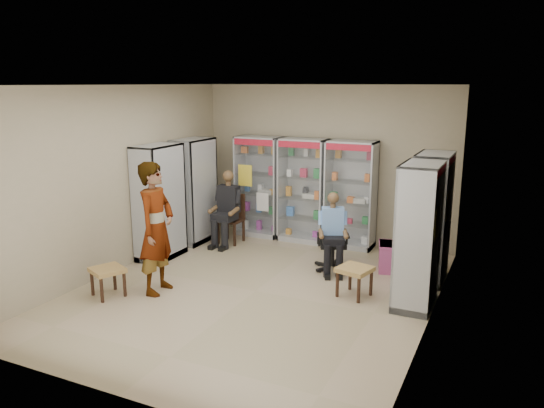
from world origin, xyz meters
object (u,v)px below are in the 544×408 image
at_px(cabinet_right_far, 431,218).
at_px(woven_stool_b, 108,282).
at_px(seated_shopkeeper, 332,234).
at_px(office_chair, 333,241).
at_px(pink_trunk, 394,257).
at_px(cabinet_left_near, 159,202).
at_px(wooden_chair, 231,219).
at_px(cabinet_back_left, 259,186).
at_px(cabinet_left_far, 194,191).
at_px(cabinet_back_mid, 303,190).
at_px(cabinet_back_right, 351,195).
at_px(cabinet_right_near, 418,236).
at_px(woven_stool_a, 354,282).
at_px(standing_man, 156,228).

relative_size(cabinet_right_far, woven_stool_b, 4.68).
xyz_separation_m(cabinet_right_far, seated_shopkeeper, (-1.51, -0.25, -0.38)).
bearing_deg(office_chair, pink_trunk, -3.29).
height_order(cabinet_left_near, wooden_chair, cabinet_left_near).
xyz_separation_m(cabinet_back_left, wooden_chair, (-0.25, -0.73, -0.53)).
xyz_separation_m(cabinet_left_far, cabinet_left_near, (0.00, -1.10, 0.00)).
distance_m(cabinet_left_near, office_chair, 3.08).
distance_m(cabinet_back_mid, cabinet_back_right, 0.95).
xyz_separation_m(cabinet_right_far, office_chair, (-1.51, -0.20, -0.52)).
bearing_deg(cabinet_right_near, woven_stool_a, 93.64).
bearing_deg(cabinet_right_far, wooden_chair, 83.96).
bearing_deg(wooden_chair, cabinet_back_mid, 31.31).
bearing_deg(cabinet_left_near, cabinet_left_far, 180.00).
height_order(cabinet_left_near, woven_stool_b, cabinet_left_near).
relative_size(cabinet_back_mid, office_chair, 2.06).
bearing_deg(cabinet_back_right, cabinet_left_far, -161.81).
bearing_deg(cabinet_back_right, seated_shopkeeper, -84.97).
distance_m(cabinet_back_left, cabinet_right_near, 4.18).
height_order(cabinet_right_far, cabinet_left_near, same).
bearing_deg(cabinet_left_far, office_chair, 82.31).
distance_m(cabinet_back_left, office_chair, 2.47).
bearing_deg(cabinet_left_far, seated_shopkeeper, 81.36).
distance_m(wooden_chair, woven_stool_a, 3.32).
bearing_deg(woven_stool_a, seated_shopkeeper, 125.96).
distance_m(woven_stool_a, woven_stool_b, 3.57).
xyz_separation_m(cabinet_right_near, seated_shopkeeper, (-1.51, 0.85, -0.38)).
xyz_separation_m(woven_stool_a, woven_stool_b, (-3.23, -1.51, -0.01)).
relative_size(wooden_chair, office_chair, 0.97).
relative_size(cabinet_back_mid, woven_stool_b, 4.68).
relative_size(cabinet_back_right, pink_trunk, 4.14).
distance_m(cabinet_back_left, seated_shopkeeper, 2.48).
height_order(woven_stool_a, standing_man, standing_man).
bearing_deg(wooden_chair, cabinet_back_right, 18.75).
bearing_deg(woven_stool_a, cabinet_back_mid, 127.11).
height_order(office_chair, woven_stool_a, office_chair).
height_order(cabinet_back_right, cabinet_left_far, same).
distance_m(cabinet_right_far, standing_man, 4.16).
bearing_deg(standing_man, woven_stool_a, -74.82).
bearing_deg(wooden_chair, cabinet_right_far, -6.04).
height_order(cabinet_back_right, cabinet_left_near, same).
xyz_separation_m(cabinet_back_right, pink_trunk, (1.06, -0.98, -0.77)).
height_order(pink_trunk, woven_stool_a, pink_trunk).
bearing_deg(cabinet_back_mid, cabinet_left_far, -153.68).
height_order(cabinet_left_far, woven_stool_b, cabinet_left_far).
bearing_deg(cabinet_back_mid, wooden_chair, -148.69).
height_order(cabinet_back_left, pink_trunk, cabinet_back_left).
xyz_separation_m(cabinet_back_mid, cabinet_left_near, (-1.88, -2.03, 0.00)).
height_order(cabinet_right_near, woven_stool_b, cabinet_right_near).
xyz_separation_m(wooden_chair, woven_stool_a, (2.93, -1.55, -0.25)).
relative_size(cabinet_back_left, cabinet_back_mid, 1.00).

